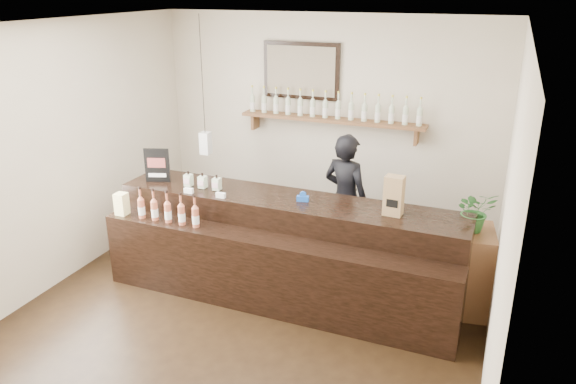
# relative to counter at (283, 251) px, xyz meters

# --- Properties ---
(ground) EXTENTS (5.00, 5.00, 0.00)m
(ground) POSITION_rel_counter_xyz_m (-0.16, -0.56, -0.49)
(ground) COLOR black
(ground) RESTS_ON ground
(room_shell) EXTENTS (5.00, 5.00, 5.00)m
(room_shell) POSITION_rel_counter_xyz_m (-0.16, -0.56, 1.22)
(room_shell) COLOR beige
(room_shell) RESTS_ON ground
(back_wall_decor) EXTENTS (2.66, 0.96, 1.69)m
(back_wall_decor) POSITION_rel_counter_xyz_m (-0.30, 1.81, 1.26)
(back_wall_decor) COLOR brown
(back_wall_decor) RESTS_ON ground
(counter) EXTENTS (3.73, 1.07, 1.21)m
(counter) POSITION_rel_counter_xyz_m (0.00, 0.00, 0.00)
(counter) COLOR black
(counter) RESTS_ON ground
(promo_sign) EXTENTS (0.27, 0.11, 0.39)m
(promo_sign) POSITION_rel_counter_xyz_m (-1.54, 0.08, 0.75)
(promo_sign) COLOR black
(promo_sign) RESTS_ON counter
(paper_bag) EXTENTS (0.19, 0.15, 0.39)m
(paper_bag) POSITION_rel_counter_xyz_m (1.10, 0.10, 0.75)
(paper_bag) COLOR #986E49
(paper_bag) RESTS_ON counter
(tape_dispenser) EXTENTS (0.13, 0.07, 0.11)m
(tape_dispenser) POSITION_rel_counter_xyz_m (0.18, 0.11, 0.59)
(tape_dispenser) COLOR #194FB4
(tape_dispenser) RESTS_ON counter
(side_cabinet) EXTENTS (0.51, 0.65, 0.87)m
(side_cabinet) POSITION_rel_counter_xyz_m (1.84, 0.40, -0.05)
(side_cabinet) COLOR brown
(side_cabinet) RESTS_ON ground
(potted_plant) EXTENTS (0.47, 0.45, 0.42)m
(potted_plant) POSITION_rel_counter_xyz_m (1.84, 0.40, 0.59)
(potted_plant) COLOR #285E25
(potted_plant) RESTS_ON side_cabinet
(shopkeeper) EXTENTS (0.73, 0.59, 1.76)m
(shopkeeper) POSITION_rel_counter_xyz_m (0.39, 0.99, 0.39)
(shopkeeper) COLOR black
(shopkeeper) RESTS_ON ground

